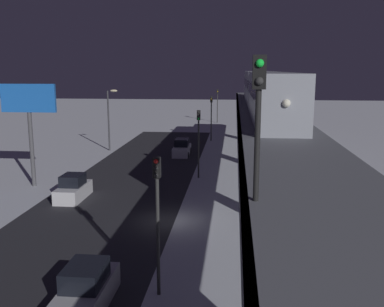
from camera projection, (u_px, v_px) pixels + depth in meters
name	position (u px, v px, depth m)	size (l,w,h in m)	color
ground_plane	(169.00, 220.00, 29.47)	(240.00, 240.00, 0.00)	silver
avenue_asphalt	(96.00, 218.00, 29.96)	(11.00, 83.78, 0.01)	#28282D
elevated_railway	(275.00, 140.00, 27.73)	(5.00, 83.78, 6.48)	slate
subway_train	(264.00, 89.00, 40.69)	(2.94, 36.87, 3.40)	#999EA8
rail_signal	(258.00, 103.00, 11.63)	(0.36, 0.41, 4.00)	black
sedan_white	(182.00, 149.00, 51.81)	(1.91, 4.57, 1.97)	silver
sedan_white_2	(73.00, 189.00, 34.26)	(1.80, 4.07, 1.97)	silver
sedan_silver	(86.00, 291.00, 18.52)	(1.80, 4.50, 1.97)	#B2B2B7
traffic_light_near	(157.00, 206.00, 18.99)	(0.32, 0.44, 6.40)	#2D2D2D
traffic_light_mid	(199.00, 134.00, 40.26)	(0.32, 0.44, 6.40)	#2D2D2D
traffic_light_far	(211.00, 112.00, 61.53)	(0.32, 0.44, 6.40)	#2D2D2D
traffic_light_distant	(217.00, 101.00, 82.80)	(0.32, 0.44, 6.40)	#2D2D2D
commercial_billboard	(29.00, 108.00, 36.95)	(4.80, 0.36, 8.90)	#4C4C51
street_lamp_far	(110.00, 112.00, 54.04)	(1.35, 0.44, 7.65)	#38383D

